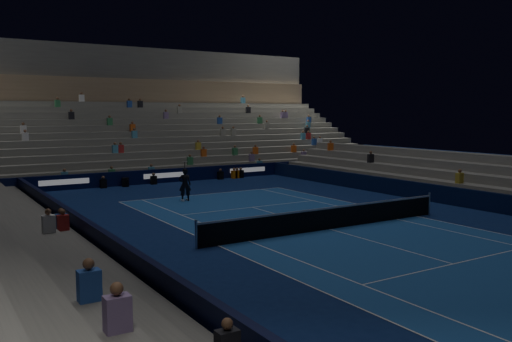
% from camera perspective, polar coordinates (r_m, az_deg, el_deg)
% --- Properties ---
extents(ground, '(90.00, 90.00, 0.00)m').
position_cam_1_polar(ground, '(23.73, 7.78, -6.14)').
color(ground, navy).
rests_on(ground, ground).
extents(court_surface, '(10.97, 23.77, 0.01)m').
position_cam_1_polar(court_surface, '(23.73, 7.78, -6.13)').
color(court_surface, '#1C4F9C').
rests_on(court_surface, ground).
extents(sponsor_barrier_far, '(44.00, 0.25, 1.00)m').
position_cam_1_polar(sponsor_barrier_far, '(39.45, -9.71, -0.50)').
color(sponsor_barrier_far, black).
rests_on(sponsor_barrier_far, ground).
extents(sponsor_barrier_east, '(0.25, 37.00, 1.00)m').
position_cam_1_polar(sponsor_barrier_east, '(30.69, 21.84, -2.77)').
color(sponsor_barrier_east, '#081333').
rests_on(sponsor_barrier_east, ground).
extents(sponsor_barrier_west, '(0.25, 37.00, 1.00)m').
position_cam_1_polar(sponsor_barrier_west, '(19.04, -15.42, -7.84)').
color(sponsor_barrier_west, black).
rests_on(sponsor_barrier_west, ground).
extents(grandstand_main, '(44.00, 15.20, 11.20)m').
position_cam_1_polar(grandstand_main, '(48.05, -14.08, 4.02)').
color(grandstand_main, slate).
rests_on(grandstand_main, ground).
extents(grandstand_east, '(5.00, 37.00, 2.50)m').
position_cam_1_polar(grandstand_east, '(33.48, 25.37, -1.49)').
color(grandstand_east, slate).
rests_on(grandstand_east, ground).
extents(tennis_net, '(12.90, 0.10, 1.10)m').
position_cam_1_polar(tennis_net, '(23.63, 7.80, -4.94)').
color(tennis_net, '#B2B2B7').
rests_on(tennis_net, ground).
extents(tennis_player, '(0.82, 0.69, 1.90)m').
position_cam_1_polar(tennis_player, '(31.05, -7.54, -1.44)').
color(tennis_player, black).
rests_on(tennis_player, ground).
extents(broadcast_camera, '(0.57, 0.96, 0.59)m').
position_cam_1_polar(broadcast_camera, '(37.98, -13.66, -1.14)').
color(broadcast_camera, black).
rests_on(broadcast_camera, ground).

